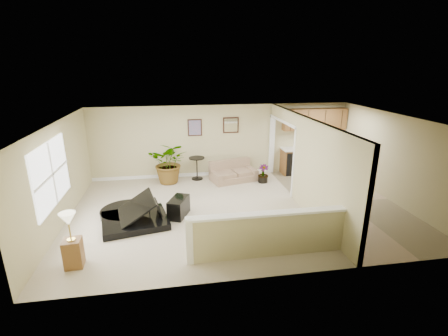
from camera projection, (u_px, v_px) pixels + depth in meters
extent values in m
plane|color=#C0B595|center=(239.00, 209.00, 8.95)|extent=(9.00, 9.00, 0.00)
cube|color=#C5BA86|center=(222.00, 141.00, 11.38)|extent=(9.00, 0.04, 2.50)
cube|color=#C5BA86|center=(275.00, 217.00, 5.74)|extent=(9.00, 0.04, 2.50)
cube|color=#C5BA86|center=(59.00, 175.00, 7.87)|extent=(0.04, 6.00, 2.50)
cube|color=#C5BA86|center=(394.00, 159.00, 9.25)|extent=(0.04, 6.00, 2.50)
cube|color=white|center=(241.00, 119.00, 8.18)|extent=(9.00, 6.00, 0.04)
cube|color=tan|center=(345.00, 202.00, 9.43)|extent=(2.70, 6.00, 0.01)
cube|color=#C5BA86|center=(324.00, 178.00, 7.71)|extent=(0.12, 3.60, 2.50)
cube|color=#C5BA86|center=(285.00, 115.00, 10.18)|extent=(0.12, 2.35, 0.40)
cube|color=#C5BA86|center=(270.00, 235.00, 6.66)|extent=(3.30, 0.12, 0.95)
cube|color=white|center=(271.00, 214.00, 6.51)|extent=(3.40, 0.22, 0.05)
cube|color=white|center=(189.00, 241.00, 6.40)|extent=(0.14, 0.14, 1.00)
cube|color=white|center=(51.00, 174.00, 7.34)|extent=(0.05, 2.15, 1.45)
cube|color=#331B12|center=(195.00, 128.00, 11.05)|extent=(0.48, 0.03, 0.58)
cube|color=#9B6281|center=(195.00, 128.00, 11.03)|extent=(0.40, 0.01, 0.50)
cube|color=#331B12|center=(231.00, 125.00, 11.23)|extent=(0.55, 0.03, 0.55)
cube|color=silver|center=(231.00, 125.00, 11.21)|extent=(0.46, 0.01, 0.46)
cube|color=brown|center=(313.00, 161.00, 11.85)|extent=(2.30, 0.60, 0.90)
cube|color=silver|center=(314.00, 148.00, 11.70)|extent=(2.36, 0.65, 0.04)
cube|color=black|center=(292.00, 162.00, 11.73)|extent=(0.60, 0.60, 0.84)
cube|color=brown|center=(315.00, 119.00, 11.50)|extent=(2.30, 0.35, 0.75)
cube|color=black|center=(132.00, 193.00, 7.90)|extent=(1.80, 1.63, 0.32)
cylinder|color=black|center=(128.00, 185.00, 8.43)|extent=(1.34, 1.34, 0.32)
cube|color=white|center=(171.00, 192.00, 8.06)|extent=(0.45, 1.10, 0.02)
cube|color=black|center=(127.00, 181.00, 7.90)|extent=(1.45, 1.46, 0.73)
cube|color=black|center=(179.00, 207.00, 8.50)|extent=(0.63, 0.83, 0.49)
cube|color=#977960|center=(234.00, 174.00, 11.11)|extent=(1.67, 1.20, 0.42)
cube|color=#977960|center=(232.00, 160.00, 11.28)|extent=(1.51, 0.57, 0.44)
cube|color=#977960|center=(214.00, 167.00, 10.91)|extent=(0.39, 0.87, 0.16)
cube|color=#977960|center=(253.00, 165.00, 11.12)|extent=(0.39, 0.87, 0.16)
cylinder|color=black|center=(197.00, 179.00, 11.28)|extent=(0.39, 0.39, 0.03)
cylinder|color=black|center=(197.00, 168.00, 11.17)|extent=(0.04, 0.04, 0.75)
cylinder|color=black|center=(197.00, 158.00, 11.05)|extent=(0.54, 0.54, 0.03)
cylinder|color=black|center=(171.00, 178.00, 10.92)|extent=(0.41, 0.41, 0.28)
imported|color=#204915|center=(170.00, 162.00, 10.75)|extent=(1.53, 1.41, 1.42)
cylinder|color=black|center=(263.00, 179.00, 10.95)|extent=(0.32, 0.32, 0.22)
imported|color=#204915|center=(263.00, 174.00, 10.89)|extent=(0.45, 0.45, 0.62)
cube|color=brown|center=(73.00, 253.00, 6.37)|extent=(0.36, 0.36, 0.58)
cylinder|color=gold|center=(71.00, 239.00, 6.27)|extent=(0.16, 0.16, 0.02)
cylinder|color=gold|center=(70.00, 231.00, 6.21)|extent=(0.03, 0.03, 0.39)
cone|color=#FFF6D0|center=(68.00, 219.00, 6.14)|extent=(0.31, 0.31, 0.25)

